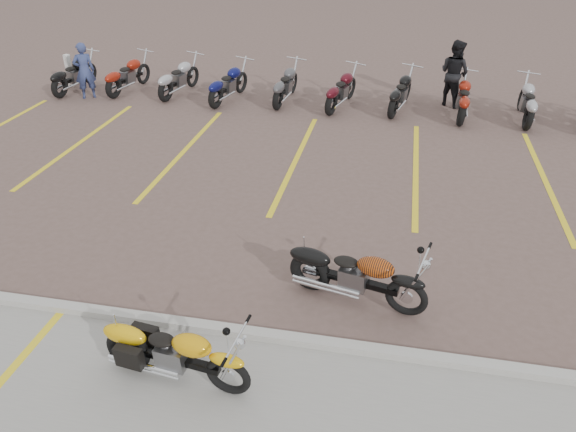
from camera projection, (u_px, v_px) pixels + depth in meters
name	position (u px, v px, depth m)	size (l,w,h in m)	color
ground	(252.00, 254.00, 9.47)	(100.00, 100.00, 0.00)	brown
curb	(214.00, 329.00, 7.73)	(60.00, 0.18, 0.12)	#ADAAA3
parking_stripes	(296.00, 160.00, 12.87)	(38.00, 5.50, 0.01)	yellow
yellow_cruiser	(173.00, 354.00, 6.82)	(1.96, 0.41, 0.81)	black
flame_cruiser	(354.00, 276.00, 8.16)	(2.08, 0.63, 0.87)	black
person_a	(84.00, 71.00, 16.47)	(0.59, 0.39, 1.63)	navy
person_b	(454.00, 73.00, 15.84)	(0.90, 0.70, 1.85)	black
bollard	(69.00, 71.00, 17.65)	(0.15, 0.15, 1.00)	white
bg_bike_row	(430.00, 92.00, 15.50)	(22.37, 2.07, 1.10)	black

